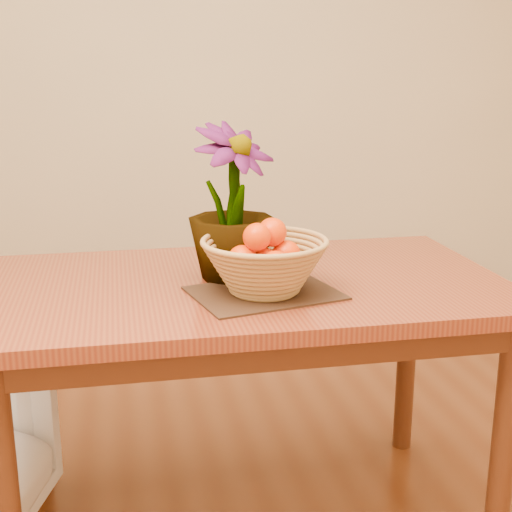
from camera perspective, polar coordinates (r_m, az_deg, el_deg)
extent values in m
cube|color=beige|center=(3.79, -6.32, 15.42)|extent=(4.00, 0.02, 2.70)
cube|color=brown|center=(1.95, -0.72, -2.52)|extent=(1.40, 0.80, 0.04)
cube|color=#44210F|center=(1.97, -0.71, -4.19)|extent=(1.28, 0.68, 0.08)
cylinder|color=#44210F|center=(1.81, -19.38, -18.04)|extent=(0.06, 0.06, 0.71)
cylinder|color=#44210F|center=(2.03, 19.20, -14.23)|extent=(0.06, 0.06, 0.71)
cylinder|color=#44210F|center=(2.37, -17.31, -9.67)|extent=(0.06, 0.06, 0.71)
cylinder|color=#44210F|center=(2.54, 11.97, -7.60)|extent=(0.06, 0.06, 0.71)
cube|color=#322112|center=(1.83, 0.68, -2.98)|extent=(0.41, 0.35, 0.01)
cylinder|color=#A97F46|center=(1.82, 0.68, -2.78)|extent=(0.16, 0.16, 0.01)
sphere|color=#F94904|center=(1.80, 0.69, -0.29)|extent=(0.06, 0.06, 0.06)
sphere|color=#F94904|center=(1.82, 2.43, 0.12)|extent=(0.07, 0.07, 0.07)
sphere|color=#F94904|center=(1.85, -0.12, 0.26)|extent=(0.07, 0.07, 0.07)
sphere|color=#F94904|center=(1.77, -1.10, -0.31)|extent=(0.07, 0.07, 0.07)
sphere|color=#F94904|center=(1.75, 1.54, -0.67)|extent=(0.07, 0.07, 0.07)
sphere|color=#F94904|center=(1.81, 1.31, 1.92)|extent=(0.07, 0.07, 0.07)
sphere|color=#F94904|center=(1.76, 0.07, 1.52)|extent=(0.07, 0.07, 0.07)
imported|color=#174213|center=(1.91, -1.94, 4.28)|extent=(0.33, 0.33, 0.42)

